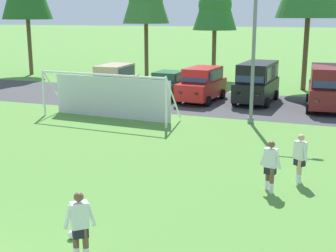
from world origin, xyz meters
The scene contains 13 objects.
ground_plane centered at (0.00, 15.00, 0.00)m, with size 400.00×400.00×0.00m, color #518438.
parking_lot_strip centered at (0.00, 22.50, 0.00)m, with size 52.00×8.40×0.01m, color #3D3D3F.
soccer_ball centered at (1.80, 3.44, 0.11)m, with size 0.22×0.22×0.22m.
soccer_goal centered at (-3.72, 16.11, 1.29)m, with size 7.52×2.37×2.57m.
player_striker_near centered at (6.68, 9.55, 0.82)m, with size 0.58×0.58×1.64m.
player_midfield_center centered at (5.89, 8.37, 0.82)m, with size 0.71×0.36×1.64m.
player_defender_far centered at (2.55, 2.62, 0.82)m, with size 0.65×0.50×1.64m.
parked_car_slot_far_left centered at (-6.55, 22.24, 1.11)m, with size 2.29×4.68×2.16m.
parked_car_slot_left centered at (-3.10, 23.40, 0.88)m, with size 2.09×4.23×1.72m.
parked_car_slot_center_left centered at (-0.54, 22.73, 1.11)m, with size 2.37×4.72×2.16m.
parked_car_slot_center centered at (2.83, 23.50, 1.34)m, with size 2.37×4.89×2.52m.
parked_car_slot_center_right centered at (7.02, 22.76, 1.34)m, with size 2.46×4.93×2.52m.
street_lamp centered at (3.75, 17.63, 3.73)m, with size 2.00×0.32×7.18m.
Camera 1 is at (7.72, -5.64, 5.41)m, focal length 49.78 mm.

